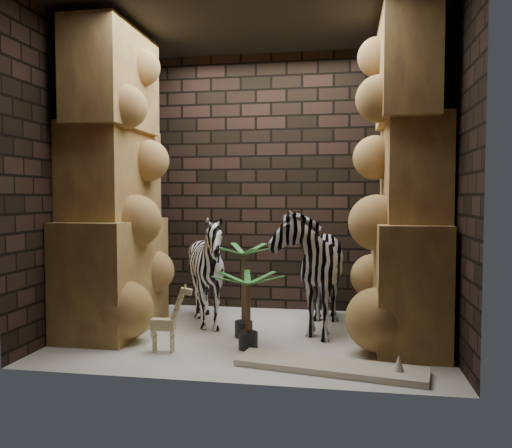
% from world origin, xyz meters
% --- Properties ---
extents(floor, '(3.50, 3.50, 0.00)m').
position_xyz_m(floor, '(0.00, 0.00, 0.00)').
color(floor, white).
rests_on(floor, ground).
extents(ceiling, '(3.50, 3.50, 0.00)m').
position_xyz_m(ceiling, '(0.00, 0.00, 3.00)').
color(ceiling, black).
rests_on(ceiling, ground).
extents(wall_back, '(3.50, 0.00, 3.50)m').
position_xyz_m(wall_back, '(0.00, 1.25, 1.50)').
color(wall_back, black).
rests_on(wall_back, ground).
extents(wall_front, '(3.50, 0.00, 3.50)m').
position_xyz_m(wall_front, '(0.00, -1.25, 1.50)').
color(wall_front, black).
rests_on(wall_front, ground).
extents(wall_left, '(0.00, 3.00, 3.00)m').
position_xyz_m(wall_left, '(-1.75, 0.00, 1.50)').
color(wall_left, black).
rests_on(wall_left, ground).
extents(wall_right, '(0.00, 3.00, 3.00)m').
position_xyz_m(wall_right, '(1.75, 0.00, 1.50)').
color(wall_right, black).
rests_on(wall_right, ground).
extents(rock_pillar_left, '(0.68, 1.30, 3.00)m').
position_xyz_m(rock_pillar_left, '(-1.40, 0.00, 1.50)').
color(rock_pillar_left, gold).
rests_on(rock_pillar_left, floor).
extents(rock_pillar_right, '(0.58, 1.25, 3.00)m').
position_xyz_m(rock_pillar_right, '(1.42, 0.00, 1.50)').
color(rock_pillar_right, gold).
rests_on(rock_pillar_right, floor).
extents(zebra_right, '(0.66, 1.22, 1.44)m').
position_xyz_m(zebra_right, '(0.52, 0.38, 0.72)').
color(zebra_right, white).
rests_on(zebra_right, floor).
extents(zebra_left, '(1.25, 1.39, 1.04)m').
position_xyz_m(zebra_left, '(-0.51, 0.27, 0.52)').
color(zebra_left, white).
rests_on(zebra_left, floor).
extents(giraffe_toy, '(0.31, 0.12, 0.60)m').
position_xyz_m(giraffe_toy, '(-0.66, -0.61, 0.30)').
color(giraffe_toy, '#F1E49B').
rests_on(giraffe_toy, floor).
extents(palm_front, '(0.36, 0.36, 0.90)m').
position_xyz_m(palm_front, '(-0.08, -0.03, 0.45)').
color(palm_front, '#246032').
rests_on(palm_front, floor).
extents(palm_back, '(0.36, 0.36, 0.68)m').
position_xyz_m(palm_back, '(0.04, -0.41, 0.34)').
color(palm_back, '#246032').
rests_on(palm_back, floor).
extents(surfboard, '(1.50, 0.62, 0.05)m').
position_xyz_m(surfboard, '(0.76, -0.84, 0.03)').
color(surfboard, beige).
rests_on(surfboard, floor).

